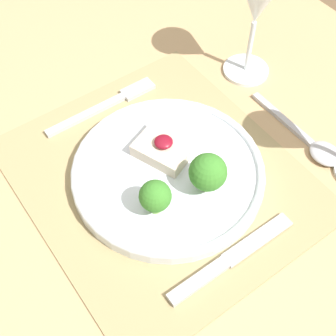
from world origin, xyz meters
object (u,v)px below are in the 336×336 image
object	(u,v)px
fork	(109,103)
wine_glass_far	(258,3)
knife	(224,263)
spoon	(315,145)
dinner_plate	(170,171)

from	to	relation	value
fork	wine_glass_far	world-z (taller)	wine_glass_far
knife	spoon	distance (m)	0.24
spoon	wine_glass_far	xyz separation A→B (m)	(-0.18, 0.03, 0.12)
fork	dinner_plate	bearing A→B (deg)	-3.38
dinner_plate	spoon	distance (m)	0.22
dinner_plate	spoon	bearing A→B (deg)	69.14
dinner_plate	fork	world-z (taller)	dinner_plate
dinner_plate	fork	xyz separation A→B (m)	(-0.17, 0.01, -0.01)
fork	knife	distance (m)	0.31
fork	wine_glass_far	distance (m)	0.27
wine_glass_far	spoon	bearing A→B (deg)	-8.57
dinner_plate	knife	world-z (taller)	dinner_plate
dinner_plate	wine_glass_far	world-z (taller)	wine_glass_far
dinner_plate	fork	bearing A→B (deg)	178.10
fork	spoon	size ratio (longest dim) A/B	1.09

